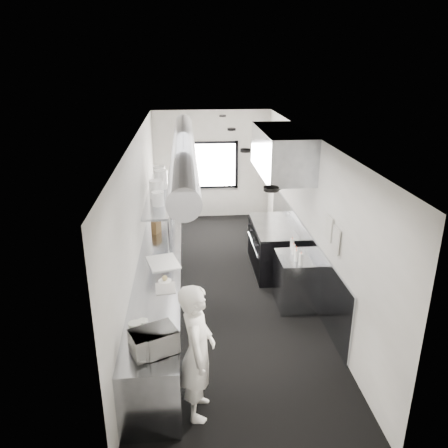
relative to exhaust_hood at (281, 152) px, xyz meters
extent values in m
cube|color=black|center=(-1.10, -0.70, -2.39)|extent=(3.00, 8.00, 0.01)
cube|color=white|center=(-1.10, -0.70, 0.41)|extent=(3.00, 8.00, 0.01)
cube|color=silver|center=(-1.10, 3.30, -0.99)|extent=(3.00, 0.02, 2.80)
cube|color=silver|center=(-1.10, -4.70, -0.99)|extent=(3.00, 0.02, 2.80)
cube|color=silver|center=(-2.60, -0.70, -0.99)|extent=(0.02, 8.00, 2.80)
cube|color=silver|center=(0.40, -0.70, -0.99)|extent=(0.02, 8.00, 2.80)
cube|color=gray|center=(0.38, -0.40, -1.84)|extent=(0.03, 5.50, 1.10)
cylinder|color=#9C9DA4|center=(-1.80, -0.30, 0.16)|extent=(0.40, 6.40, 0.40)
cube|color=white|center=(-1.10, 3.26, -0.99)|extent=(1.20, 0.03, 1.10)
cube|color=black|center=(-1.10, 3.28, -0.42)|extent=(1.36, 0.03, 0.08)
cube|color=black|center=(-1.10, 3.28, -1.57)|extent=(1.36, 0.03, 0.08)
cube|color=black|center=(-1.74, 3.28, -0.99)|extent=(0.08, 0.03, 1.25)
cube|color=black|center=(-0.46, 3.28, -0.99)|extent=(0.08, 0.03, 1.25)
cube|color=gray|center=(0.00, 0.00, 0.01)|extent=(0.80, 2.20, 0.80)
cube|color=gray|center=(-0.38, 0.00, -0.38)|extent=(0.05, 2.20, 0.05)
cube|color=black|center=(-0.08, 0.00, -0.33)|extent=(0.50, 2.10, 0.28)
cube|color=gray|center=(-2.25, -1.20, -1.94)|extent=(0.70, 6.00, 0.90)
cube|color=gray|center=(-2.30, 0.30, -0.84)|extent=(0.45, 3.00, 0.04)
cylinder|color=gray|center=(-2.10, -1.10, -1.17)|extent=(0.04, 0.04, 0.66)
cylinder|color=gray|center=(-2.10, 0.30, -1.17)|extent=(0.04, 0.04, 0.66)
cylinder|color=gray|center=(-2.10, 1.70, -1.17)|extent=(0.04, 0.04, 0.66)
cube|color=black|center=(-0.05, 0.00, -1.94)|extent=(0.85, 1.60, 0.90)
cube|color=gray|center=(-0.05, 0.00, -1.47)|extent=(0.85, 1.60, 0.04)
cube|color=gray|center=(-0.46, 0.00, -1.94)|extent=(0.03, 1.55, 0.80)
cylinder|color=gray|center=(-0.49, 0.00, -1.84)|extent=(0.03, 1.30, 0.03)
cube|color=gray|center=(0.05, -1.40, -1.94)|extent=(0.65, 0.80, 0.90)
cube|color=gray|center=(-2.25, 2.50, -1.94)|extent=(0.70, 1.20, 0.90)
cube|color=beige|center=(0.37, -1.90, -0.79)|extent=(0.02, 0.28, 0.38)
cube|color=beige|center=(0.37, -2.25, -0.84)|extent=(0.02, 0.28, 0.38)
imported|color=white|center=(-1.70, -3.76, -1.53)|extent=(0.46, 0.65, 1.71)
imported|color=silver|center=(-2.18, -3.77, -1.35)|extent=(0.57, 0.52, 0.28)
cylinder|color=beige|center=(-2.44, -3.33, -1.43)|extent=(0.20, 0.20, 0.11)
cylinder|color=beige|center=(-2.36, -3.26, -1.44)|extent=(0.15, 0.15, 0.10)
cube|color=beige|center=(-2.11, -2.30, -1.49)|extent=(0.31, 0.38, 0.01)
cylinder|color=white|center=(-2.13, -2.08, -1.48)|extent=(0.26, 0.26, 0.02)
sphere|color=tan|center=(-2.13, -2.08, -1.43)|extent=(0.08, 0.08, 0.08)
cube|color=silver|center=(-2.18, -1.44, -1.48)|extent=(0.60, 0.71, 0.02)
cube|color=brown|center=(-2.36, -0.09, -1.37)|extent=(0.18, 0.25, 0.25)
cylinder|color=white|center=(-2.27, -0.48, -0.69)|extent=(0.26, 0.26, 0.25)
cylinder|color=white|center=(-2.33, -0.02, -0.65)|extent=(0.34, 0.34, 0.33)
cylinder|color=white|center=(-2.27, 0.62, -0.63)|extent=(0.34, 0.34, 0.37)
cylinder|color=white|center=(-2.32, 0.93, -0.63)|extent=(0.31, 0.31, 0.38)
cylinder|color=silver|center=(0.03, -1.70, -1.39)|extent=(0.08, 0.08, 0.20)
cylinder|color=silver|center=(-0.01, -1.56, -1.40)|extent=(0.07, 0.07, 0.19)
cylinder|color=silver|center=(0.01, -1.44, -1.40)|extent=(0.07, 0.07, 0.18)
cylinder|color=silver|center=(0.00, -1.28, -1.40)|extent=(0.06, 0.06, 0.18)
cylinder|color=silver|center=(0.03, -1.09, -1.39)|extent=(0.08, 0.08, 0.20)
camera|label=1|loc=(-1.76, -8.05, 1.66)|focal=35.76mm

